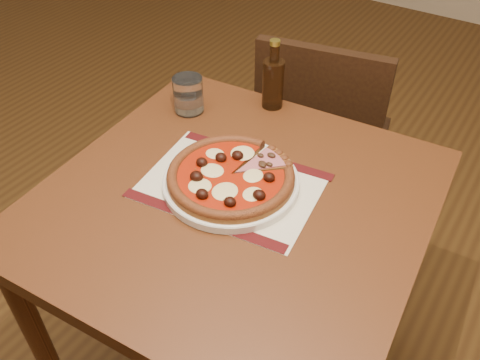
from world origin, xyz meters
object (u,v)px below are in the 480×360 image
Objects in this scene: table at (235,228)px; chair_far at (321,135)px; pizza at (231,175)px; plate at (231,182)px; bottle at (273,81)px; water_glass at (188,95)px.

chair_far reaches higher than table.
plate is at bearing 67.36° from pizza.
bottle is at bearing 73.04° from chair_far.
chair_far is 3.04× the size of pizza.
chair_far reaches higher than water_glass.
chair_far is 4.50× the size of bottle.
pizza is 0.32m from water_glass.
pizza is at bearing 84.25° from chair_far.
table is 0.39m from water_glass.
plate is 1.59× the size of bottle.
plate is 0.35m from bottle.
pizza reaches higher than plate.
plate is at bearing -35.95° from water_glass.
chair_far is 0.57m from water_glass.
water_glass is 0.22m from bottle.
chair_far is at bearing 95.50° from plate.
bottle reaches higher than table.
plate is (0.06, -0.63, 0.28)m from chair_far.
water_glass is at bearing 53.93° from chair_far.
bottle reaches higher than chair_far.
plate is 0.33m from water_glass.
pizza is (0.06, -0.63, 0.30)m from chair_far.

